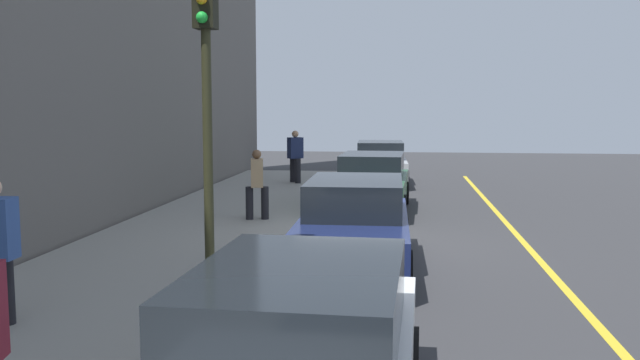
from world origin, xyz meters
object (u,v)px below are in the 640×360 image
object	(u,v)px
parked_car_navy	(355,224)
pedestrian_tan_coat	(257,182)
parked_car_silver	(380,163)
traffic_light_pole	(206,85)
parked_car_green	(372,182)
pedestrian_navy_coat	(295,155)

from	to	relation	value
parked_car_navy	pedestrian_tan_coat	xyz separation A→B (m)	(-3.77, -2.53, 0.26)
parked_car_silver	traffic_light_pole	world-z (taller)	traffic_light_pole
parked_car_silver	pedestrian_tan_coat	bearing A→B (deg)	-16.01
pedestrian_tan_coat	traffic_light_pole	xyz separation A→B (m)	(7.11, 0.94, 2.01)
parked_car_silver	parked_car_green	distance (m)	6.33
parked_car_silver	pedestrian_tan_coat	world-z (taller)	pedestrian_tan_coat
pedestrian_navy_coat	pedestrian_tan_coat	bearing A→B (deg)	2.36
pedestrian_navy_coat	traffic_light_pole	distance (m)	14.89
parked_car_navy	pedestrian_navy_coat	size ratio (longest dim) A/B	2.60
traffic_light_pole	parked_car_navy	bearing A→B (deg)	154.51
parked_car_green	parked_car_navy	size ratio (longest dim) A/B	0.99
pedestrian_tan_coat	parked_car_silver	bearing A→B (deg)	163.99
parked_car_navy	pedestrian_tan_coat	world-z (taller)	pedestrian_tan_coat
parked_car_green	parked_car_navy	xyz separation A→B (m)	(6.38, -0.01, 0.00)
pedestrian_tan_coat	parked_car_green	bearing A→B (deg)	135.68
parked_car_navy	pedestrian_navy_coat	bearing A→B (deg)	-165.95
parked_car_navy	pedestrian_navy_coat	distance (m)	11.73
parked_car_navy	traffic_light_pole	distance (m)	4.34
parked_car_navy	pedestrian_tan_coat	distance (m)	4.55
parked_car_green	traffic_light_pole	xyz separation A→B (m)	(9.72, -1.60, 2.27)
pedestrian_navy_coat	traffic_light_pole	bearing A→B (deg)	4.87
parked_car_silver	traffic_light_pole	bearing A→B (deg)	-5.77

